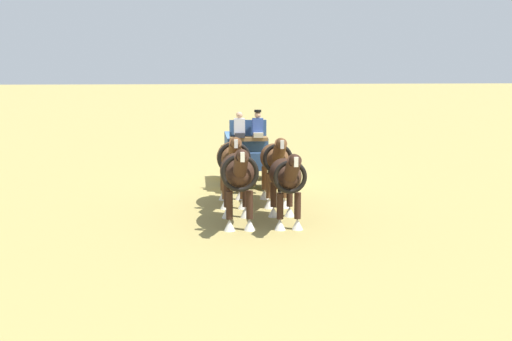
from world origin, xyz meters
The scene contains 7 objects.
ground_plane centered at (0.00, 0.00, 0.00)m, with size 220.00×220.00×0.00m, color #9E8C4C.
show_wagon centered at (0.17, 0.00, 1.23)m, with size 5.63×1.81×2.80m.
draft_horse_rear_near centered at (3.66, 0.69, 1.38)m, with size 3.05×0.90×2.25m.
draft_horse_rear_off centered at (3.66, -0.61, 1.41)m, with size 3.04×1.01×2.29m.
draft_horse_lead_near centered at (6.27, 0.71, 1.30)m, with size 3.25×0.89×2.16m.
draft_horse_lead_off centered at (6.26, -0.59, 1.41)m, with size 3.19×0.99×2.29m.
sponsor_banner centered at (-3.46, 0.24, 0.55)m, with size 3.20×0.06×1.10m, color silver.
Camera 1 is at (24.15, -1.49, 4.40)m, focal length 47.41 mm.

